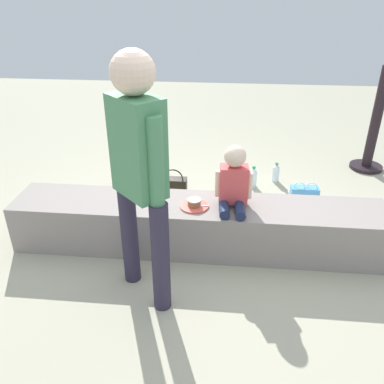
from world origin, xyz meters
The scene contains 13 objects.
ground_plane centered at (0.00, 0.00, 0.00)m, with size 12.00×12.00×0.00m, color #A6A38A.
concrete_ledge centered at (0.00, 0.00, 0.20)m, with size 2.90×0.47×0.39m, color gray.
child_seated centered at (0.26, -0.01, 0.61)m, with size 0.28×0.32×0.48m.
adult_standing centered at (-0.30, -0.57, 0.97)m, with size 0.37×0.37×1.61m.
cake_plate centered at (-0.02, -0.05, 0.41)m, with size 0.22×0.22×0.07m.
gift_bag centered at (0.93, 0.65, 0.13)m, with size 0.25×0.11×0.30m.
railing_post centered at (1.81, 1.72, 0.44)m, with size 0.36×0.36×1.15m.
water_bottle_near_gift centered at (0.49, 1.13, 0.10)m, with size 0.08×0.08×0.23m.
water_bottle_far_side centered at (0.73, 1.27, 0.10)m, with size 0.07×0.07×0.22m.
party_cup_red centered at (-1.11, 0.40, 0.06)m, with size 0.08×0.08×0.11m, color red.
cake_box_white centered at (-0.01, 0.41, 0.05)m, with size 0.32×0.28×0.11m, color white.
handbag_black_leather centered at (-0.31, 0.77, 0.12)m, with size 0.27×0.12×0.32m.
handbag_brown_canvas centered at (-0.79, 0.92, 0.10)m, with size 0.29×0.12×0.29m.
Camera 1 is at (0.22, -2.67, 1.90)m, focal length 37.28 mm.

